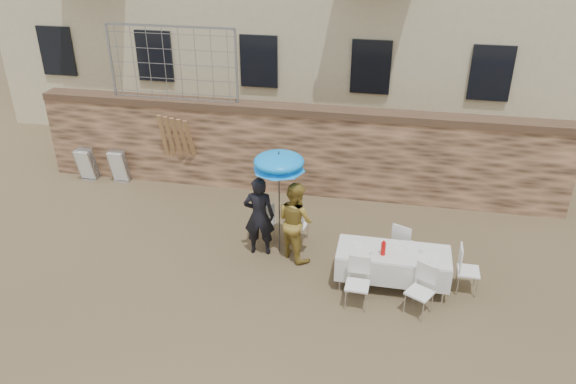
% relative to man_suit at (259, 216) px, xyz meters
% --- Properties ---
extents(ground, '(80.00, 80.00, 0.00)m').
position_rel_man_suit_xyz_m(ground, '(0.17, -2.04, -0.87)').
color(ground, brown).
rests_on(ground, ground).
extents(stone_wall, '(13.00, 0.50, 2.20)m').
position_rel_man_suit_xyz_m(stone_wall, '(0.17, 2.96, 0.23)').
color(stone_wall, brown).
rests_on(stone_wall, ground).
extents(chain_link_fence, '(3.20, 0.06, 1.80)m').
position_rel_man_suit_xyz_m(chain_link_fence, '(-2.83, 2.96, 2.23)').
color(chain_link_fence, gray).
rests_on(chain_link_fence, stone_wall).
extents(man_suit, '(0.68, 0.48, 1.74)m').
position_rel_man_suit_xyz_m(man_suit, '(0.00, 0.00, 0.00)').
color(man_suit, black).
rests_on(man_suit, ground).
extents(woman_dress, '(1.04, 1.02, 1.69)m').
position_rel_man_suit_xyz_m(woman_dress, '(0.75, 0.00, -0.03)').
color(woman_dress, gold).
rests_on(woman_dress, ground).
extents(umbrella, '(1.05, 1.05, 2.13)m').
position_rel_man_suit_xyz_m(umbrella, '(0.40, 0.10, 1.15)').
color(umbrella, '#3F3F44').
rests_on(umbrella, ground).
extents(couple_chair_left, '(0.57, 0.57, 0.96)m').
position_rel_man_suit_xyz_m(couple_chair_left, '(0.00, 0.55, -0.39)').
color(couple_chair_left, white).
rests_on(couple_chair_left, ground).
extents(couple_chair_right, '(0.55, 0.55, 0.96)m').
position_rel_man_suit_xyz_m(couple_chair_right, '(0.70, 0.55, -0.39)').
color(couple_chair_right, white).
rests_on(couple_chair_right, ground).
extents(banquet_table, '(2.10, 0.85, 0.78)m').
position_rel_man_suit_xyz_m(banquet_table, '(2.75, -0.63, -0.14)').
color(banquet_table, silver).
rests_on(banquet_table, ground).
extents(soda_bottle, '(0.09, 0.09, 0.26)m').
position_rel_man_suit_xyz_m(soda_bottle, '(2.55, -0.78, 0.03)').
color(soda_bottle, red).
rests_on(soda_bottle, banquet_table).
extents(table_chair_front_left, '(0.49, 0.49, 0.96)m').
position_rel_man_suit_xyz_m(table_chair_front_left, '(2.15, -1.38, -0.39)').
color(table_chair_front_left, white).
rests_on(table_chair_front_left, ground).
extents(table_chair_front_right, '(0.65, 0.65, 0.96)m').
position_rel_man_suit_xyz_m(table_chair_front_right, '(3.25, -1.38, -0.39)').
color(table_chair_front_right, white).
rests_on(table_chair_front_right, ground).
extents(table_chair_back, '(0.63, 0.63, 0.96)m').
position_rel_man_suit_xyz_m(table_chair_back, '(2.95, 0.17, -0.39)').
color(table_chair_back, white).
rests_on(table_chair_back, ground).
extents(table_chair_side, '(0.49, 0.49, 0.96)m').
position_rel_man_suit_xyz_m(table_chair_side, '(4.15, -0.53, -0.39)').
color(table_chair_side, white).
rests_on(table_chair_side, ground).
extents(chair_stack_left, '(0.46, 0.40, 0.92)m').
position_rel_man_suit_xyz_m(chair_stack_left, '(-5.29, 2.60, -0.41)').
color(chair_stack_left, white).
rests_on(chair_stack_left, ground).
extents(chair_stack_right, '(0.46, 0.32, 0.92)m').
position_rel_man_suit_xyz_m(chair_stack_right, '(-4.39, 2.60, -0.41)').
color(chair_stack_right, white).
rests_on(chair_stack_right, ground).
extents(wood_planks, '(0.70, 0.20, 2.00)m').
position_rel_man_suit_xyz_m(wood_planks, '(-2.79, 2.67, 0.13)').
color(wood_planks, '#A37749').
rests_on(wood_planks, ground).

